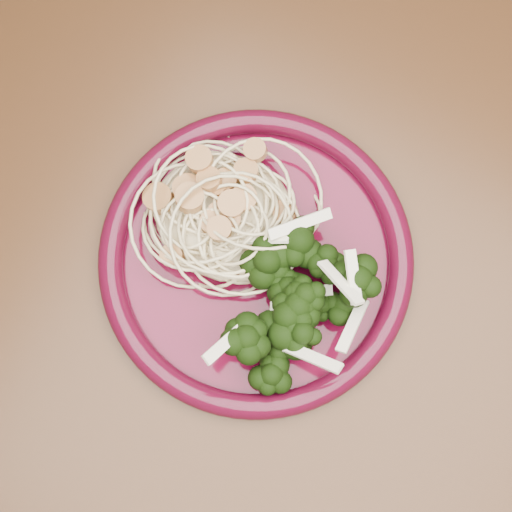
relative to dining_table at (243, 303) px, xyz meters
name	(u,v)px	position (x,y,z in m)	size (l,w,h in m)	color
dining_table	(243,303)	(0.00, 0.00, 0.00)	(1.20, 0.80, 0.75)	#472814
dinner_plate	(256,259)	(0.00, 0.02, 0.11)	(0.33, 0.33, 0.02)	#48061A
spaghetti_pile	(226,214)	(-0.04, 0.04, 0.12)	(0.12, 0.10, 0.03)	beige
scallop_cluster	(224,202)	(-0.04, 0.04, 0.15)	(0.11, 0.11, 0.04)	#BB854C
broccoli_pile	(295,308)	(0.05, 0.00, 0.13)	(0.08, 0.13, 0.05)	black
onion_garnish	(297,303)	(0.05, 0.00, 0.16)	(0.06, 0.08, 0.04)	white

